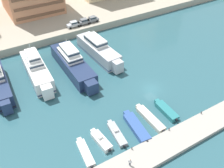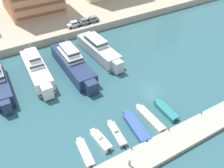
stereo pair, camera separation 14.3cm
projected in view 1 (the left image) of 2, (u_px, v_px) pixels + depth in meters
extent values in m
plane|color=#2D5B66|center=(151.00, 89.00, 58.08)|extent=(400.00, 400.00, 0.00)
cube|color=#A8A399|center=(197.00, 129.00, 48.25)|extent=(120.00, 5.01, 0.88)
cube|color=navy|center=(0.00, 84.00, 56.83)|extent=(4.22, 15.79, 3.38)
cube|color=navy|center=(7.00, 107.00, 50.92)|extent=(2.06, 1.88, 2.87)
cube|color=black|center=(1.00, 87.00, 57.53)|extent=(4.26, 15.95, 0.24)
cube|color=white|center=(37.00, 71.00, 60.41)|extent=(4.92, 15.74, 3.61)
cube|color=white|center=(47.00, 92.00, 54.42)|extent=(2.42, 2.22, 3.07)
cube|color=#192347|center=(38.00, 75.00, 61.16)|extent=(4.97, 15.90, 0.24)
cube|color=white|center=(33.00, 60.00, 59.61)|extent=(3.59, 6.68, 1.39)
cube|color=#233342|center=(33.00, 60.00, 59.52)|extent=(3.63, 6.75, 0.50)
cube|color=white|center=(32.00, 55.00, 58.76)|extent=(2.80, 5.21, 1.27)
cube|color=#233342|center=(32.00, 55.00, 58.68)|extent=(2.83, 5.26, 0.46)
cylinder|color=silver|center=(30.00, 48.00, 58.45)|extent=(0.16, 0.16, 1.80)
cube|color=white|center=(29.00, 57.00, 66.52)|extent=(3.64, 1.06, 0.20)
cube|color=navy|center=(73.00, 65.00, 62.72)|extent=(4.88, 18.26, 3.30)
cube|color=navy|center=(91.00, 87.00, 55.92)|extent=(2.65, 2.41, 2.81)
cube|color=#192347|center=(73.00, 68.00, 63.41)|extent=(4.93, 18.45, 0.24)
cube|color=white|center=(70.00, 54.00, 62.15)|extent=(3.78, 7.68, 1.33)
cube|color=#233342|center=(70.00, 54.00, 62.06)|extent=(3.82, 7.75, 0.48)
cube|color=white|center=(69.00, 50.00, 61.30)|extent=(2.95, 5.99, 1.32)
cube|color=#233342|center=(69.00, 49.00, 61.22)|extent=(2.98, 6.05, 0.48)
cylinder|color=silver|center=(66.00, 42.00, 61.07)|extent=(0.16, 0.16, 1.80)
cube|color=navy|center=(59.00, 50.00, 69.53)|extent=(4.08, 0.92, 0.20)
cube|color=silver|center=(98.00, 51.00, 67.55)|extent=(5.38, 16.41, 3.56)
cube|color=silver|center=(118.00, 66.00, 61.76)|extent=(2.49, 2.29, 3.03)
cube|color=#334C7F|center=(98.00, 54.00, 68.29)|extent=(5.43, 16.57, 0.24)
cube|color=white|center=(95.00, 40.00, 66.67)|extent=(3.79, 7.00, 1.61)
cube|color=#233342|center=(95.00, 40.00, 66.57)|extent=(3.84, 7.07, 0.58)
cylinder|color=silver|center=(93.00, 33.00, 66.23)|extent=(0.16, 0.16, 1.80)
cube|color=silver|center=(83.00, 40.00, 73.47)|extent=(3.69, 1.15, 0.20)
cube|color=white|center=(86.00, 153.00, 43.93)|extent=(2.06, 5.89, 0.90)
cube|color=white|center=(79.00, 140.00, 46.16)|extent=(0.90, 0.76, 0.76)
cube|color=black|center=(92.00, 167.00, 41.70)|extent=(0.38, 0.31, 0.60)
cube|color=white|center=(101.00, 141.00, 45.87)|extent=(2.19, 5.00, 1.07)
cube|color=white|center=(93.00, 132.00, 47.58)|extent=(1.01, 0.86, 0.91)
cube|color=silver|center=(100.00, 137.00, 45.60)|extent=(0.99, 0.69, 0.48)
cube|color=#283847|center=(99.00, 136.00, 45.73)|extent=(0.86, 0.17, 0.29)
cube|color=black|center=(110.00, 150.00, 44.16)|extent=(0.39, 0.32, 0.60)
cube|color=#9EA3A8|center=(117.00, 134.00, 47.30)|extent=(2.14, 6.04, 0.79)
cube|color=#9EA3A8|center=(110.00, 122.00, 49.59)|extent=(0.93, 0.79, 0.67)
cube|color=silver|center=(116.00, 130.00, 47.22)|extent=(0.92, 0.68, 0.45)
cube|color=#283847|center=(115.00, 129.00, 47.37)|extent=(0.79, 0.16, 0.27)
cube|color=black|center=(125.00, 146.00, 45.01)|extent=(0.39, 0.31, 0.60)
cube|color=#33569E|center=(137.00, 128.00, 48.37)|extent=(2.85, 7.56, 1.07)
cube|color=#33569E|center=(127.00, 114.00, 51.25)|extent=(1.27, 1.08, 0.91)
cube|color=black|center=(147.00, 142.00, 45.58)|extent=(0.39, 0.31, 0.60)
cube|color=beige|center=(151.00, 119.00, 50.19)|extent=(1.94, 7.47, 0.95)
cube|color=beige|center=(138.00, 107.00, 52.84)|extent=(0.98, 0.81, 0.81)
cube|color=black|center=(163.00, 131.00, 47.55)|extent=(0.37, 0.29, 0.60)
cube|color=teal|center=(167.00, 111.00, 51.80)|extent=(1.94, 5.71, 1.06)
cube|color=teal|center=(157.00, 102.00, 53.95)|extent=(1.04, 0.85, 0.91)
cube|color=black|center=(177.00, 120.00, 49.69)|extent=(0.36, 0.28, 0.60)
cube|color=#B7BCC1|center=(73.00, 25.00, 76.80)|extent=(4.12, 1.74, 0.80)
cube|color=#B7BCC1|center=(74.00, 22.00, 76.39)|extent=(2.12, 1.58, 0.68)
cube|color=#1E2833|center=(74.00, 22.00, 76.39)|extent=(2.07, 1.60, 0.37)
cylinder|color=black|center=(71.00, 28.00, 75.96)|extent=(0.64, 0.23, 0.64)
cylinder|color=black|center=(68.00, 26.00, 77.08)|extent=(0.64, 0.23, 0.64)
cylinder|color=black|center=(79.00, 26.00, 77.04)|extent=(0.64, 0.23, 0.64)
cylinder|color=black|center=(76.00, 24.00, 78.16)|extent=(0.64, 0.23, 0.64)
cube|color=slate|center=(83.00, 22.00, 78.18)|extent=(4.12, 1.74, 0.80)
cube|color=slate|center=(84.00, 20.00, 77.77)|extent=(2.11, 1.58, 0.68)
cube|color=#1E2833|center=(84.00, 20.00, 77.77)|extent=(2.07, 1.59, 0.37)
cylinder|color=black|center=(81.00, 25.00, 77.34)|extent=(0.64, 0.23, 0.64)
cylinder|color=black|center=(78.00, 23.00, 78.46)|extent=(0.64, 0.23, 0.64)
cylinder|color=black|center=(89.00, 23.00, 78.42)|extent=(0.64, 0.23, 0.64)
cylinder|color=black|center=(86.00, 21.00, 79.54)|extent=(0.64, 0.23, 0.64)
cube|color=slate|center=(92.00, 20.00, 79.46)|extent=(4.15, 1.83, 0.80)
cube|color=slate|center=(92.00, 18.00, 79.05)|extent=(2.15, 1.63, 0.68)
cube|color=#1E2833|center=(92.00, 18.00, 79.05)|extent=(2.11, 1.64, 0.37)
cylinder|color=black|center=(90.00, 23.00, 78.61)|extent=(0.65, 0.24, 0.64)
cylinder|color=black|center=(87.00, 21.00, 79.71)|extent=(0.65, 0.24, 0.64)
cylinder|color=black|center=(97.00, 21.00, 79.72)|extent=(0.65, 0.24, 0.64)
cylinder|color=black|center=(95.00, 19.00, 80.83)|extent=(0.65, 0.24, 0.64)
cube|color=brown|center=(41.00, 15.00, 80.55)|extent=(16.08, 0.24, 0.90)
cube|color=brown|center=(40.00, 6.00, 78.62)|extent=(16.08, 0.24, 0.90)
cylinder|color=#282D3D|center=(129.00, 164.00, 41.43)|extent=(0.13, 0.13, 0.79)
cylinder|color=#282D3D|center=(130.00, 164.00, 41.38)|extent=(0.13, 0.13, 0.79)
cube|color=silver|center=(130.00, 161.00, 40.96)|extent=(0.44, 0.48, 0.61)
cylinder|color=silver|center=(129.00, 161.00, 41.07)|extent=(0.09, 0.09, 0.61)
cylinder|color=silver|center=(132.00, 162.00, 40.91)|extent=(0.09, 0.09, 0.61)
sphere|color=#A87A5B|center=(130.00, 160.00, 40.70)|extent=(0.22, 0.22, 0.22)
cylinder|color=#2D2D33|center=(132.00, 148.00, 43.95)|extent=(0.18, 0.18, 0.45)
sphere|color=#2D2D33|center=(132.00, 147.00, 43.77)|extent=(0.20, 0.20, 0.20)
cylinder|color=#2D2D33|center=(169.00, 129.00, 47.29)|extent=(0.18, 0.18, 0.45)
sphere|color=#2D2D33|center=(169.00, 128.00, 47.10)|extent=(0.20, 0.20, 0.20)
cylinder|color=#2D2D33|center=(201.00, 113.00, 50.62)|extent=(0.18, 0.18, 0.45)
sphere|color=#2D2D33|center=(202.00, 112.00, 50.44)|extent=(0.20, 0.20, 0.20)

